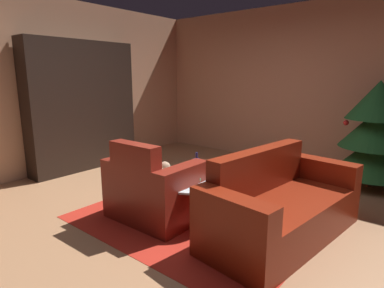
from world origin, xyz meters
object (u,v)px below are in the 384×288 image
Objects in this scene: bookshelf_unit at (89,107)px; decorated_tree at (375,133)px; couch_red at (280,207)px; coffee_table at (191,185)px; book_stack_on_table at (194,176)px; armchair_red at (153,191)px; bottle_on_table at (197,167)px.

decorated_tree is (3.91, 1.89, -0.26)m from bookshelf_unit.
couch_red is 2.63× the size of coffee_table.
decorated_tree is at bearing 62.39° from book_stack_on_table.
coffee_table is (-0.87, -0.30, 0.12)m from couch_red.
couch_red is 0.93m from coffee_table.
armchair_red is 3.60× the size of bottle_on_table.
book_stack_on_table is 0.16m from bottle_on_table.
bookshelf_unit is 2.53m from armchair_red.
decorated_tree reaches higher than armchair_red.
coffee_table is (0.36, 0.21, 0.09)m from armchair_red.
couch_red is 8.24× the size of book_stack_on_table.
armchair_red is at bearing -121.24° from decorated_tree.
bottle_on_table is at bearing 116.88° from book_stack_on_table.
armchair_red is at bearing -157.41° from couch_red.
bookshelf_unit reaches higher than bottle_on_table.
bookshelf_unit is at bearing 175.80° from couch_red.
bookshelf_unit is at bearing 168.07° from coffee_table.
armchair_red is at bearing -126.95° from bottle_on_table.
couch_red is 2.23m from decorated_tree.
armchair_red is 3.14m from decorated_tree.
decorated_tree reaches higher than coffee_table.
coffee_table is 2.64× the size of bottle_on_table.
armchair_red is 4.28× the size of book_stack_on_table.
bottle_on_table is (-0.07, 0.18, 0.15)m from coffee_table.
book_stack_on_table is 0.15× the size of decorated_tree.
bookshelf_unit is 1.41× the size of decorated_tree.
decorated_tree reaches higher than couch_red.
armchair_red reaches higher than book_stack_on_table.
bottle_on_table is at bearing -120.17° from decorated_tree.
bookshelf_unit is 9.28× the size of book_stack_on_table.
decorated_tree reaches higher than bottle_on_table.
bookshelf_unit is 2.76m from book_stack_on_table.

